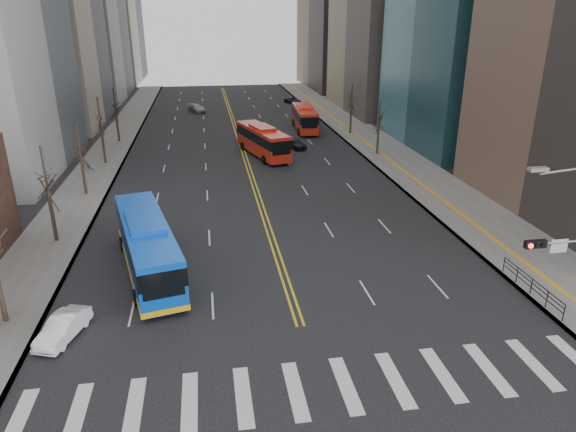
{
  "coord_description": "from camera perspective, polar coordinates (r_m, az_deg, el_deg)",
  "views": [
    {
      "loc": [
        -4.53,
        -18.46,
        15.86
      ],
      "look_at": [
        0.54,
        12.65,
        3.5
      ],
      "focal_mm": 32.0,
      "sensor_mm": 36.0,
      "label": 1
    }
  ],
  "objects": [
    {
      "name": "street_trees",
      "position": [
        54.2,
        -12.02,
        9.24
      ],
      "size": [
        35.2,
        47.2,
        7.6
      ],
      "color": "black",
      "rests_on": "ground"
    },
    {
      "name": "pedestrian_railing",
      "position": [
        34.33,
        25.45,
        -6.83
      ],
      "size": [
        0.06,
        6.06,
        1.02
      ],
      "color": "black",
      "rests_on": "sidewalk_right"
    },
    {
      "name": "car_silver",
      "position": [
        93.21,
        -10.1,
        11.69
      ],
      "size": [
        3.43,
        4.84,
        1.3
      ],
      "primitive_type": "imported",
      "rotation": [
        0.0,
        0.0,
        0.4
      ],
      "color": "gray",
      "rests_on": "ground"
    },
    {
      "name": "sidewalk_right",
      "position": [
        69.0,
        9.72,
        7.87
      ],
      "size": [
        7.0,
        130.0,
        0.15
      ],
      "primitive_type": "cube",
      "color": "slate",
      "rests_on": "ground"
    },
    {
      "name": "red_bus_near",
      "position": [
        62.28,
        -2.84,
        8.52
      ],
      "size": [
        5.52,
        11.69,
        3.61
      ],
      "color": "red",
      "rests_on": "ground"
    },
    {
      "name": "sidewalk_left",
      "position": [
        66.48,
        -19.47,
        6.44
      ],
      "size": [
        5.0,
        130.0,
        0.15
      ],
      "primitive_type": "cube",
      "color": "slate",
      "rests_on": "ground"
    },
    {
      "name": "car_dark_mid",
      "position": [
        66.05,
        0.79,
        8.09
      ],
      "size": [
        2.88,
        4.13,
        1.31
      ],
      "primitive_type": "imported",
      "rotation": [
        0.0,
        0.0,
        0.39
      ],
      "color": "black",
      "rests_on": "ground"
    },
    {
      "name": "car_dark_far",
      "position": [
        101.39,
        0.54,
        12.71
      ],
      "size": [
        3.27,
        4.3,
        1.08
      ],
      "primitive_type": "imported",
      "rotation": [
        0.0,
        0.0,
        0.43
      ],
      "color": "black",
      "rests_on": "ground"
    },
    {
      "name": "red_bus_far",
      "position": [
        76.77,
        1.85,
        10.97
      ],
      "size": [
        3.36,
        11.36,
        3.56
      ],
      "color": "red",
      "rests_on": "ground"
    },
    {
      "name": "centerline",
      "position": [
        75.28,
        -5.67,
        9.14
      ],
      "size": [
        0.55,
        100.0,
        0.01
      ],
      "color": "gold",
      "rests_on": "ground"
    },
    {
      "name": "ground",
      "position": [
        24.75,
        3.66,
        -18.5
      ],
      "size": [
        220.0,
        220.0,
        0.0
      ],
      "primitive_type": "plane",
      "color": "black"
    },
    {
      "name": "crosswalk",
      "position": [
        24.75,
        3.67,
        -18.48
      ],
      "size": [
        26.7,
        4.0,
        0.01
      ],
      "color": "silver",
      "rests_on": "ground"
    },
    {
      "name": "car_white",
      "position": [
        29.9,
        -23.73,
        -11.28
      ],
      "size": [
        2.44,
        3.98,
        1.24
      ],
      "primitive_type": "imported",
      "rotation": [
        0.0,
        0.0,
        -0.32
      ],
      "color": "white",
      "rests_on": "ground"
    },
    {
      "name": "blue_bus",
      "position": [
        34.7,
        -15.38,
        -3.04
      ],
      "size": [
        5.55,
        13.18,
        3.73
      ],
      "color": "blue",
      "rests_on": "ground"
    }
  ]
}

